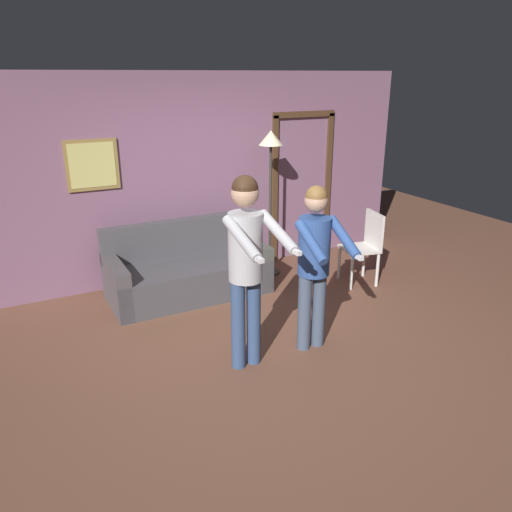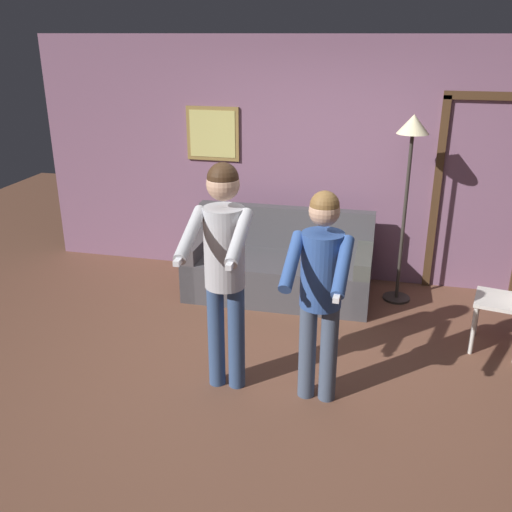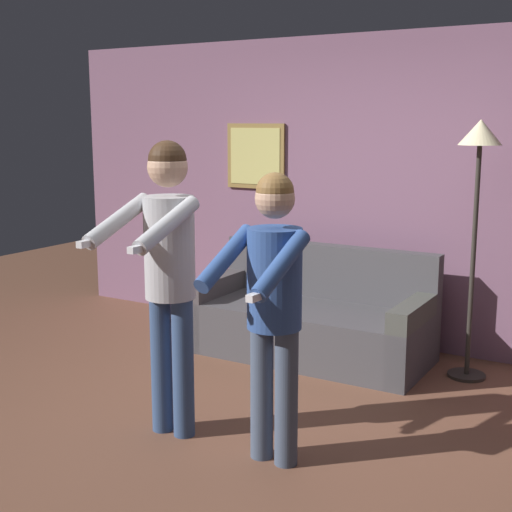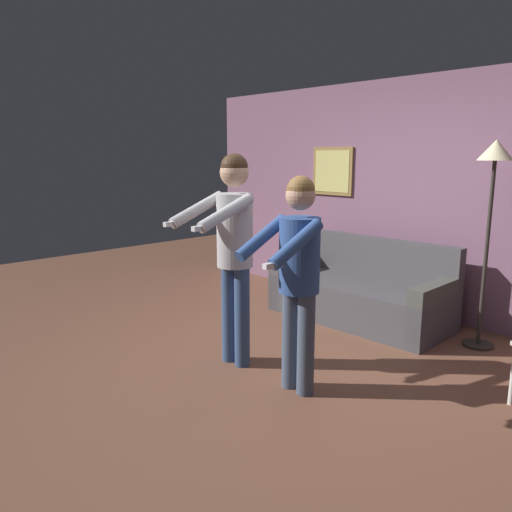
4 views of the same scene
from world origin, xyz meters
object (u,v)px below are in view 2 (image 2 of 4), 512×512
at_px(couch, 279,269).
at_px(person_standing_left, 224,257).
at_px(person_standing_right, 321,281).
at_px(torchiere_lamp, 411,152).

xyz_separation_m(couch, person_standing_left, (-0.07, -1.78, 0.82)).
relative_size(couch, person_standing_right, 1.17).
xyz_separation_m(torchiere_lamp, person_standing_right, (-0.59, -1.92, -0.58)).
relative_size(couch, torchiere_lamp, 1.00).
relative_size(person_standing_left, person_standing_right, 1.10).
bearing_deg(couch, person_standing_left, -92.25).
xyz_separation_m(torchiere_lamp, person_standing_left, (-1.30, -1.92, -0.46)).
distance_m(torchiere_lamp, person_standing_right, 2.09).
height_order(couch, person_standing_left, person_standing_left).
bearing_deg(person_standing_left, torchiere_lamp, 56.02).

